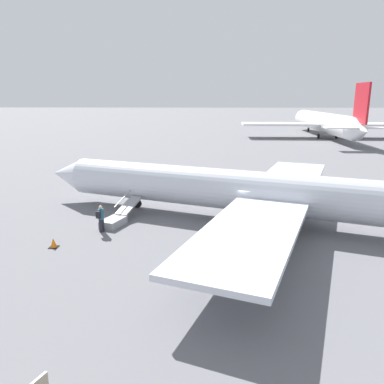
# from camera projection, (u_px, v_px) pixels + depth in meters

# --- Properties ---
(ground_plane) EXTENTS (600.00, 600.00, 0.00)m
(ground_plane) POSITION_uv_depth(u_px,v_px,m) (254.00, 222.00, 25.65)
(ground_plane) COLOR slate
(airplane_main) EXTENTS (33.70, 26.42, 7.27)m
(airplane_main) POSITION_uv_depth(u_px,v_px,m) (271.00, 193.00, 24.73)
(airplane_main) COLOR silver
(airplane_main) RESTS_ON ground
(airplane_taxiing_distant) EXTENTS (35.21, 46.75, 10.62)m
(airplane_taxiing_distant) POSITION_uv_depth(u_px,v_px,m) (325.00, 122.00, 79.78)
(airplane_taxiing_distant) COLOR white
(airplane_taxiing_distant) RESTS_ON ground
(boarding_stairs) EXTENTS (2.34, 4.12, 1.77)m
(boarding_stairs) POSITION_uv_depth(u_px,v_px,m) (117.00, 219.00, 25.20)
(boarding_stairs) COLOR #99999E
(boarding_stairs) RESTS_ON ground
(passenger) EXTENTS (0.44, 0.57, 1.74)m
(passenger) POSITION_uv_depth(u_px,v_px,m) (101.00, 217.00, 23.55)
(passenger) COLOR #23232D
(passenger) RESTS_ON ground
(traffic_cone_near_stairs) EXTENTS (0.50, 0.50, 0.55)m
(traffic_cone_near_stairs) POSITION_uv_depth(u_px,v_px,m) (54.00, 243.00, 21.28)
(traffic_cone_near_stairs) COLOR black
(traffic_cone_near_stairs) RESTS_ON ground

